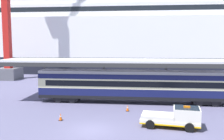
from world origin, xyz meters
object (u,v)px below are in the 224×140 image
service_truck (176,117)px  traffic_cone_mid (128,108)px  train_carriage (134,85)px  traffic_cone_near (61,117)px  cruise_ship (126,13)px

service_truck → traffic_cone_mid: size_ratio=7.63×
train_carriage → traffic_cone_mid: (-0.69, -4.10, -1.96)m
service_truck → traffic_cone_mid: service_truck is taller
traffic_cone_near → traffic_cone_mid: bearing=32.3°
cruise_ship → traffic_cone_near: (-4.21, -45.82, -15.57)m
service_truck → train_carriage: bearing=113.0°
cruise_ship → traffic_cone_mid: 44.65m
cruise_ship → service_truck: 49.48m
cruise_ship → service_truck: (6.70, -46.69, -14.95)m
service_truck → traffic_cone_mid: 6.70m
service_truck → traffic_cone_near: size_ratio=7.28×
train_carriage → traffic_cone_near: train_carriage is taller
traffic_cone_near → service_truck: bearing=-4.6°
cruise_ship → traffic_cone_near: size_ratio=166.06×
cruise_ship → traffic_cone_mid: cruise_ship is taller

